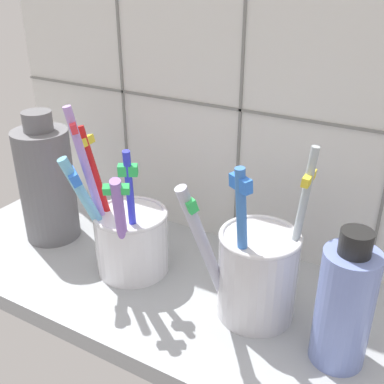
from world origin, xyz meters
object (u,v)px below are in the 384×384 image
at_px(toothbrush_cup_right, 258,269).
at_px(ceramic_vase, 47,183).
at_px(toothbrush_cup_left, 131,234).
at_px(soap_bottle, 345,305).

bearing_deg(toothbrush_cup_right, ceramic_vase, 178.74).
height_order(toothbrush_cup_left, ceramic_vase, toothbrush_cup_left).
xyz_separation_m(toothbrush_cup_right, soap_bottle, (0.09, -0.02, 0.01)).
bearing_deg(toothbrush_cup_left, ceramic_vase, 176.52).
xyz_separation_m(toothbrush_cup_right, ceramic_vase, (-0.28, 0.01, 0.02)).
bearing_deg(toothbrush_cup_left, toothbrush_cup_right, 0.67).
bearing_deg(toothbrush_cup_right, soap_bottle, -13.97).
relative_size(toothbrush_cup_left, toothbrush_cup_right, 1.07).
height_order(ceramic_vase, soap_bottle, ceramic_vase).
bearing_deg(ceramic_vase, soap_bottle, -4.33).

